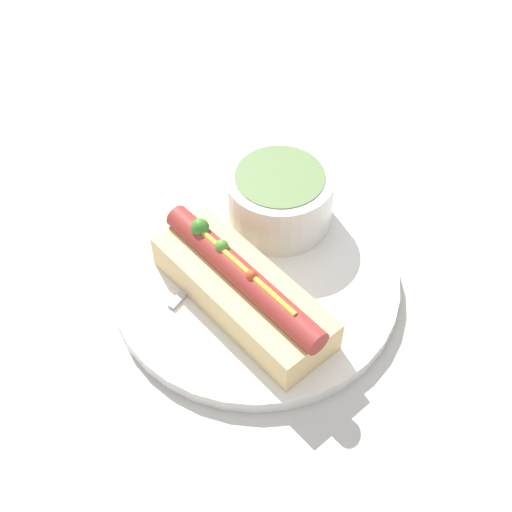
# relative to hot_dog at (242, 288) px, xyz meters

# --- Properties ---
(ground_plane) EXTENTS (4.00, 4.00, 0.00)m
(ground_plane) POSITION_rel_hot_dog_xyz_m (-0.01, 0.03, -0.04)
(ground_plane) COLOR #BCB7AD
(dinner_plate) EXTENTS (0.26, 0.26, 0.01)m
(dinner_plate) POSITION_rel_hot_dog_xyz_m (-0.01, 0.03, -0.03)
(dinner_plate) COLOR white
(dinner_plate) RESTS_ON ground_plane
(hot_dog) EXTENTS (0.19, 0.07, 0.06)m
(hot_dog) POSITION_rel_hot_dog_xyz_m (0.00, 0.00, 0.00)
(hot_dog) COLOR #E5C17F
(hot_dog) RESTS_ON dinner_plate
(soup_bowl) EXTENTS (0.10, 0.10, 0.06)m
(soup_bowl) POSITION_rel_hot_dog_xyz_m (-0.05, 0.10, 0.01)
(soup_bowl) COLOR silver
(soup_bowl) RESTS_ON dinner_plate
(spoon) EXTENTS (0.05, 0.17, 0.01)m
(spoon) POSITION_rel_hot_dog_xyz_m (-0.06, 0.07, -0.02)
(spoon) COLOR #B7B7BC
(spoon) RESTS_ON dinner_plate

